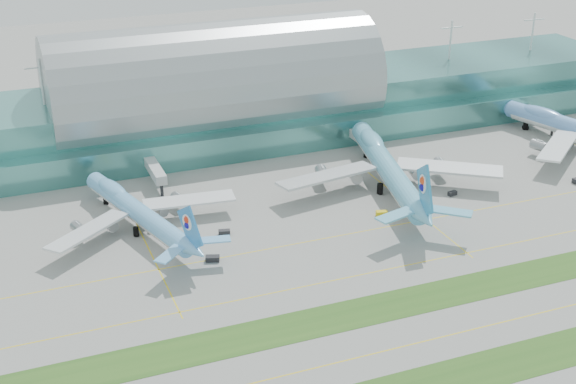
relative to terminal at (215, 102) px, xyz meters
name	(u,v)px	position (x,y,z in m)	size (l,w,h in m)	color
ground	(372,315)	(-0.01, -128.79, -14.23)	(700.00, 700.00, 0.00)	gray
terminal	(215,102)	(0.00, 0.00, 0.00)	(340.00, 69.10, 36.00)	#3D7A75
grass_strip_near	(432,384)	(-0.01, -156.79, -14.19)	(420.00, 12.00, 0.08)	#2D591E
grass_strip_far	(368,311)	(-0.01, -126.79, -14.19)	(420.00, 12.00, 0.08)	#2D591E
taxiline_b	(400,347)	(-0.01, -142.79, -14.22)	(420.00, 0.35, 0.01)	yellow
taxiline_c	(340,279)	(-0.01, -110.79, -14.22)	(420.00, 0.35, 0.01)	yellow
taxiline_d	(307,242)	(-0.01, -88.79, -14.22)	(420.00, 0.35, 0.01)	yellow
airliner_b	(137,210)	(-42.69, -63.13, -8.42)	(57.85, 66.98, 18.81)	#6DB8F0
airliner_c	(387,166)	(38.32, -63.14, -7.06)	(72.74, 83.74, 23.24)	#63B7DA
gse_c	(213,259)	(-28.03, -89.60, -13.51)	(3.74, 2.09, 1.44)	black
gse_d	(224,232)	(-20.57, -76.31, -13.46)	(3.29, 1.71, 1.53)	black
gse_e	(382,214)	(26.96, -82.07, -13.37)	(3.46, 1.82, 1.72)	yellow
gse_f	(452,193)	(54.77, -76.81, -13.54)	(2.91, 1.46, 1.37)	black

